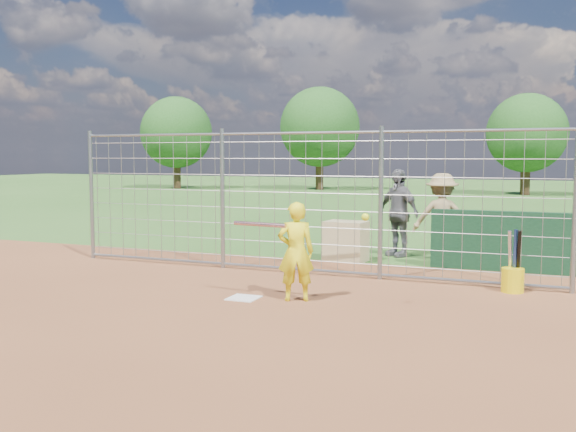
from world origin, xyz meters
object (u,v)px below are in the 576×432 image
at_px(bystander_c, 442,217).
at_px(bucket_with_bats, 513,277).
at_px(bystander_b, 398,213).
at_px(equipment_bin, 346,241).
at_px(batter, 296,252).

xyz_separation_m(bystander_c, bucket_with_bats, (1.49, -2.62, -0.63)).
bearing_deg(bucket_with_bats, bystander_b, 130.16).
distance_m(bystander_b, equipment_bin, 1.39).
distance_m(bystander_b, bystander_c, 0.97).
bearing_deg(bystander_b, bucket_with_bats, -17.53).
xyz_separation_m(equipment_bin, bucket_with_bats, (3.25, -1.88, -0.15)).
height_order(batter, equipment_bin, batter).
distance_m(batter, equipment_bin, 3.70).
bearing_deg(bystander_b, bystander_c, 16.82).
distance_m(batter, bystander_c, 4.63).
height_order(bystander_c, bucket_with_bats, bystander_c).
height_order(bystander_b, equipment_bin, bystander_b).
xyz_separation_m(bystander_b, bucket_with_bats, (2.43, -2.87, -0.67)).
bearing_deg(bucket_with_bats, equipment_bin, 149.97).
bearing_deg(equipment_bin, bystander_c, 28.27).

